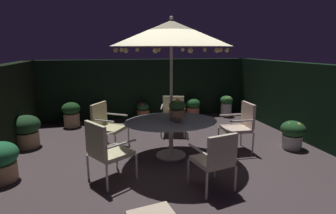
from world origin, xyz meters
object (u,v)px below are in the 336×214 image
potted_plant_front_corner (193,107)px  patio_chair_south (106,123)px  centerpiece_planter (177,109)px  patio_chair_southeast (173,112)px  potted_plant_back_left (143,111)px  potted_plant_back_right (293,133)px  patio_chair_north (105,148)px  patio_chair_northeast (216,157)px  patio_dining_table (171,126)px  potted_plant_left_far (226,105)px  potted_plant_left_near (71,114)px  patio_umbrella (171,34)px  potted_plant_right_near (99,112)px  potted_plant_right_far (26,130)px  potted_plant_back_center (0,160)px  patio_chair_east (241,123)px

potted_plant_front_corner → patio_chair_south: bearing=-143.3°
centerpiece_planter → patio_chair_south: 1.75m
patio_chair_southeast → potted_plant_back_left: bearing=110.0°
patio_chair_southeast → potted_plant_back_right: patio_chair_southeast is taller
patio_chair_north → patio_chair_south: size_ratio=1.05×
patio_chair_northeast → potted_plant_back_left: size_ratio=1.74×
patio_dining_table → patio_chair_southeast: 1.52m
potted_plant_left_far → potted_plant_left_near: potted_plant_left_near is taller
patio_umbrella → potted_plant_front_corner: size_ratio=4.55×
potted_plant_right_near → patio_chair_southeast: bearing=-40.2°
patio_chair_northeast → potted_plant_back_right: bearing=28.0°
potted_plant_front_corner → potted_plant_right_far: bearing=-160.2°
patio_dining_table → patio_umbrella: size_ratio=0.68×
patio_umbrella → patio_dining_table: bearing=-107.0°
potted_plant_back_left → potted_plant_back_center: size_ratio=0.81×
centerpiece_planter → potted_plant_front_corner: (1.38, 3.04, -0.71)m
patio_chair_north → patio_chair_south: 1.65m
patio_chair_north → patio_chair_southeast: (1.74, 2.26, -0.03)m
patio_chair_northeast → patio_chair_east: (1.20, 1.44, 0.05)m
potted_plant_left_far → potted_plant_back_left: bearing=175.2°
potted_plant_right_near → potted_plant_back_center: (-1.57, -3.39, 0.08)m
potted_plant_back_left → potted_plant_back_center: bearing=-130.8°
patio_chair_southeast → potted_plant_right_far: bearing=-177.1°
centerpiece_planter → potted_plant_left_near: (-2.29, 2.86, -0.65)m
potted_plant_right_far → patio_chair_north: bearing=-50.6°
patio_dining_table → patio_chair_north: (-1.30, -0.80, -0.05)m
patio_chair_northeast → patio_chair_east: size_ratio=0.91×
patio_chair_northeast → potted_plant_back_center: patio_chair_northeast is taller
patio_dining_table → potted_plant_right_near: bearing=115.4°
potted_plant_left_far → potted_plant_left_near: bearing=-179.3°
potted_plant_back_right → potted_plant_back_center: 5.72m
patio_chair_east → potted_plant_right_far: 4.73m
patio_chair_northeast → potted_plant_right_far: size_ratio=1.31×
centerpiece_planter → patio_dining_table: bearing=118.4°
patio_chair_south → potted_plant_right_near: bearing=94.3°
potted_plant_front_corner → potted_plant_left_near: size_ratio=0.87×
patio_umbrella → potted_plant_left_far: bearing=47.1°
patio_chair_east → potted_plant_back_right: bearing=-8.0°
patio_chair_north → potted_plant_left_near: patio_chair_north is taller
potted_plant_right_far → patio_chair_east: bearing=-16.3°
patio_dining_table → potted_plant_back_left: bearing=92.4°
potted_plant_left_far → potted_plant_right_near: (-4.01, 0.28, -0.09)m
patio_chair_east → centerpiece_planter: bearing=-175.7°
centerpiece_planter → patio_chair_northeast: centerpiece_planter is taller
potted_plant_back_right → patio_dining_table: bearing=175.5°
patio_chair_north → patio_chair_south: patio_chair_north is taller
patio_chair_northeast → patio_chair_southeast: bearing=87.9°
centerpiece_planter → potted_plant_left_near: centerpiece_planter is taller
patio_umbrella → potted_plant_back_right: patio_umbrella is taller
potted_plant_left_far → patio_chair_south: bearing=-153.4°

